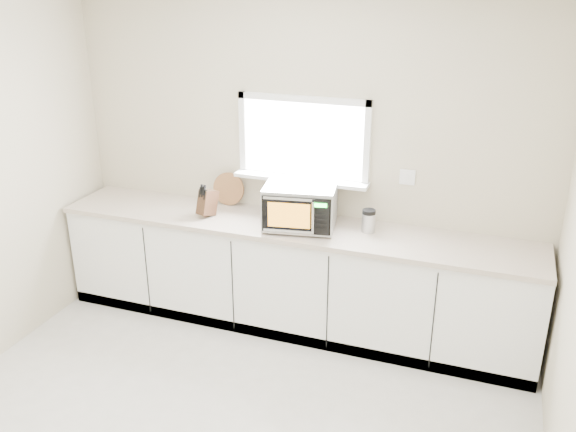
% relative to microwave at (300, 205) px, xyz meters
% --- Properties ---
extents(back_wall, '(4.00, 0.17, 2.70)m').
position_rel_microwave_xyz_m(back_wall, '(-0.08, 0.33, 0.26)').
color(back_wall, '#BCB195').
rests_on(back_wall, ground).
extents(cabinets, '(3.92, 0.60, 0.88)m').
position_rel_microwave_xyz_m(cabinets, '(-0.09, 0.04, -0.66)').
color(cabinets, white).
rests_on(cabinets, ground).
extents(countertop, '(3.92, 0.64, 0.04)m').
position_rel_microwave_xyz_m(countertop, '(-0.09, 0.03, -0.20)').
color(countertop, beige).
rests_on(countertop, cabinets).
extents(microwave, '(0.61, 0.51, 0.35)m').
position_rel_microwave_xyz_m(microwave, '(0.00, 0.00, 0.00)').
color(microwave, black).
rests_on(microwave, countertop).
extents(knife_block, '(0.15, 0.22, 0.28)m').
position_rel_microwave_xyz_m(knife_block, '(-0.80, -0.03, -0.06)').
color(knife_block, '#482B1A').
rests_on(knife_block, countertop).
extents(cutting_board, '(0.28, 0.07, 0.28)m').
position_rel_microwave_xyz_m(cutting_board, '(-0.75, 0.28, -0.04)').
color(cutting_board, '#96573A').
rests_on(cutting_board, countertop).
extents(coffee_grinder, '(0.13, 0.13, 0.19)m').
position_rel_microwave_xyz_m(coffee_grinder, '(0.53, 0.10, -0.09)').
color(coffee_grinder, '#B5B8BD').
rests_on(coffee_grinder, countertop).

